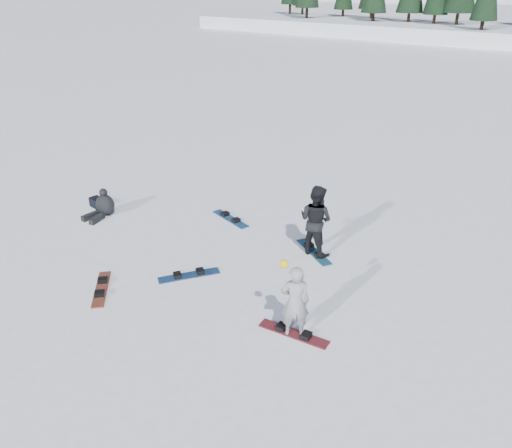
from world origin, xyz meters
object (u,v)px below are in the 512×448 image
Objects in this scene: snowboard_loose_b at (101,289)px; snowboard_loose_c at (230,219)px; snowboard_loose_a at (189,275)px; seated_rider at (104,205)px; gear_bag at (97,202)px; snowboarder_woman at (295,301)px; snowboarder_man at (316,220)px.

snowboard_loose_c is at bearing 134.28° from snowboard_loose_b.
snowboard_loose_a is at bearing -53.67° from snowboard_loose_c.
seated_rider reaches higher than snowboard_loose_b.
snowboard_loose_a is 2.05m from snowboard_loose_b.
seated_rider is at bearing -174.41° from snowboard_loose_b.
seated_rider is 2.33× the size of gear_bag.
snowboard_loose_c is at bearing 25.66° from seated_rider.
snowboard_loose_a is at bearing -13.34° from gear_bag.
snowboarder_woman is 1.16× the size of snowboard_loose_b.
snowboarder_man is 3.48m from snowboard_loose_a.
snowboard_loose_a is at bearing 98.03° from snowboard_loose_b.
snowboarder_man is 7.19m from gear_bag.
snowboard_loose_a and snowboard_loose_b have the same top height.
snowboarder_woman reaches higher than snowboard_loose_c.
snowboard_loose_c is (-3.02, 0.22, -0.93)m from snowboarder_man.
snowboarder_woman reaches higher than seated_rider.
snowboarder_man is at bearing 10.74° from snowboard_loose_c.
snowboarder_man is 1.26× the size of snowboard_loose_b.
snowboarder_woman is at bearing 61.20° from snowboard_loose_b.
gear_bag is 5.28m from snowboard_loose_a.
gear_bag is (-6.96, -1.60, -0.80)m from snowboarder_man.
snowboard_loose_b is at bearing -36.25° from gear_bag.
snowboarder_woman reaches higher than snowboard_loose_a.
snowboarder_woman is 7.79m from seated_rider.
snowboard_loose_b is (-0.04, -4.68, 0.00)m from snowboard_loose_c.
snowboarder_man reaches higher than snowboard_loose_c.
snowboarder_woman is 3.87× the size of gear_bag.
snowboarder_woman is 4.72m from snowboard_loose_b.
snowboarder_man is 6.56m from seated_rider.
snowboarder_man is at bearing 100.27° from snowboard_loose_b.
snowboard_loose_a is (4.43, -0.96, -0.31)m from seated_rider.
snowboarder_man reaches higher than snowboard_loose_a.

